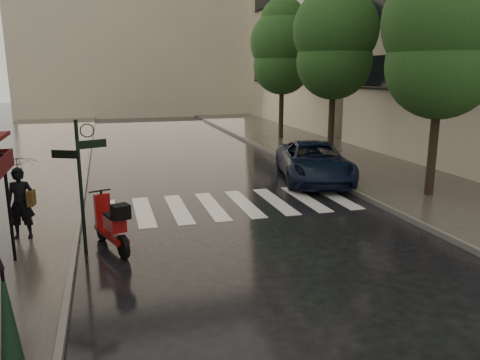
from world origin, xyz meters
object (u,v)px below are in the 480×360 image
scooter (112,225)px  parasol_back (12,355)px  pedestrian_with_umbrella (17,172)px  parked_car (314,162)px

scooter → parasol_back: parasol_back is taller
pedestrian_with_umbrella → scooter: size_ratio=1.31×
pedestrian_with_umbrella → parasol_back: pedestrian_with_umbrella is taller
scooter → parked_car: 9.24m
pedestrian_with_umbrella → parked_car: size_ratio=0.48×
pedestrian_with_umbrella → scooter: 2.64m
pedestrian_with_umbrella → parked_car: 10.59m
parked_car → parasol_back: size_ratio=2.43×
parasol_back → pedestrian_with_umbrella: bearing=98.1°
pedestrian_with_umbrella → parasol_back: 7.27m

